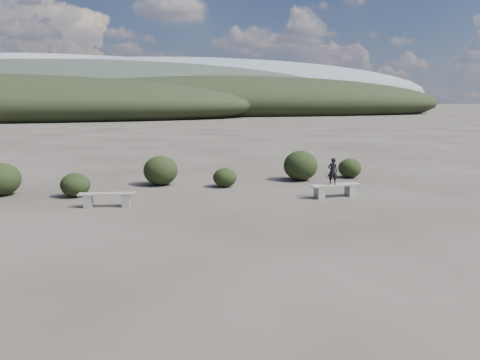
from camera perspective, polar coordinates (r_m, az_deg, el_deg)
name	(u,v)px	position (r m, az deg, el deg)	size (l,w,h in m)	color
ground	(283,248)	(11.41, 5.24, -8.26)	(1200.00, 1200.00, 0.00)	#322C27
bench_left	(107,198)	(16.25, -15.89, -2.18)	(1.91, 0.77, 0.47)	gray
bench_right	(335,189)	(17.53, 11.52, -1.12)	(1.97, 0.49, 0.49)	gray
seated_person	(333,171)	(17.36, 11.23, 1.06)	(0.36, 0.23, 0.98)	black
shrub_a	(75,185)	(18.30, -19.44, -0.57)	(1.08, 1.08, 0.88)	black
shrub_b	(161,170)	(19.95, -9.66, 1.16)	(1.44, 1.44, 1.24)	black
shrub_c	(225,177)	(19.27, -1.86, 0.31)	(0.98, 0.98, 0.79)	black
shrub_d	(300,166)	(21.03, 7.39, 1.76)	(1.52, 1.52, 1.33)	black
shrub_e	(350,168)	(22.19, 13.23, 1.42)	(1.07, 1.07, 0.89)	black
shrub_f	(1,179)	(19.65, -27.15, 0.09)	(1.45, 1.45, 1.22)	black
mountain_ridges	(85,91)	(349.16, -18.42, 10.26)	(500.00, 400.00, 56.00)	black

